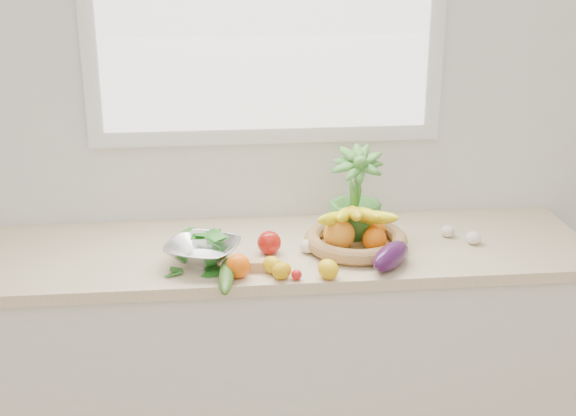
{
  "coord_description": "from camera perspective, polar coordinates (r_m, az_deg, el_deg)",
  "views": [
    {
      "loc": [
        -0.21,
        -0.65,
        2.01
      ],
      "look_at": [
        0.05,
        1.93,
        1.05
      ],
      "focal_mm": 50.0,
      "sensor_mm": 36.0,
      "label": 1
    }
  ],
  "objects": [
    {
      "name": "garlic_b",
      "position": [
        2.96,
        11.3,
        -1.63
      ],
      "size": [
        0.05,
        0.05,
        0.04
      ],
      "primitive_type": "ellipsoid",
      "rotation": [
        0.0,
        0.0,
        0.08
      ],
      "color": "silver",
      "rests_on": "countertop"
    },
    {
      "name": "apple",
      "position": [
        2.76,
        -1.35,
        -2.49
      ],
      "size": [
        0.11,
        0.11,
        0.08
      ],
      "primitive_type": "sphere",
      "rotation": [
        0.0,
        0.0,
        -0.38
      ],
      "color": "#AC150D",
      "rests_on": "countertop"
    },
    {
      "name": "garlic_a",
      "position": [
        2.77,
        1.42,
        -2.73
      ],
      "size": [
        0.07,
        0.07,
        0.05
      ],
      "primitive_type": "ellipsoid",
      "rotation": [
        0.0,
        0.0,
        -0.19
      ],
      "color": "beige",
      "rests_on": "countertop"
    },
    {
      "name": "colander_with_spinach",
      "position": [
        2.68,
        -6.09,
        -2.75
      ],
      "size": [
        0.31,
        0.31,
        0.12
      ],
      "color": "white",
      "rests_on": "countertop"
    },
    {
      "name": "lemon_a",
      "position": [
        2.58,
        2.87,
        -4.36
      ],
      "size": [
        0.09,
        0.1,
        0.06
      ],
      "primitive_type": "ellipsoid",
      "rotation": [
        0.0,
        0.0,
        0.36
      ],
      "color": "yellow",
      "rests_on": "countertop"
    },
    {
      "name": "lemon_b",
      "position": [
        2.58,
        -0.44,
        -4.48
      ],
      "size": [
        0.09,
        0.09,
        0.06
      ],
      "primitive_type": "ellipsoid",
      "rotation": [
        0.0,
        0.0,
        -0.82
      ],
      "color": "#DFA00C",
      "rests_on": "countertop"
    },
    {
      "name": "fruit_basket",
      "position": [
        2.81,
        4.79,
        -1.87
      ],
      "size": [
        0.37,
        0.37,
        0.19
      ],
      "color": "#AA884B",
      "rests_on": "countertop"
    },
    {
      "name": "potted_herb",
      "position": [
        2.86,
        4.82,
        0.99
      ],
      "size": [
        0.22,
        0.22,
        0.34
      ],
      "primitive_type": "imported",
      "rotation": [
        0.0,
        0.0,
        -0.18
      ],
      "color": "#438931",
      "rests_on": "countertop"
    },
    {
      "name": "lemon_c",
      "position": [
        2.62,
        -1.13,
        -4.06
      ],
      "size": [
        0.08,
        0.09,
        0.06
      ],
      "primitive_type": "ellipsoid",
      "rotation": [
        0.0,
        0.0,
        0.51
      ],
      "color": "#E0B10C",
      "rests_on": "countertop"
    },
    {
      "name": "garlic_c",
      "position": [
        2.92,
        13.06,
        -2.08
      ],
      "size": [
        0.06,
        0.06,
        0.05
      ],
      "primitive_type": "ellipsoid",
      "rotation": [
        0.0,
        0.0,
        0.02
      ],
      "color": "white",
      "rests_on": "countertop"
    },
    {
      "name": "countertop",
      "position": [
        2.84,
        -1.05,
        -3.11
      ],
      "size": [
        2.24,
        0.62,
        0.04
      ],
      "primitive_type": "cube",
      "color": "beige",
      "rests_on": "counter_cabinet"
    },
    {
      "name": "radish",
      "position": [
        2.57,
        0.61,
        -4.77
      ],
      "size": [
        0.04,
        0.04,
        0.03
      ],
      "primitive_type": "sphere",
      "rotation": [
        0.0,
        0.0,
        -0.26
      ],
      "color": "red",
      "rests_on": "countertop"
    },
    {
      "name": "back_wall",
      "position": [
        2.98,
        -1.58,
        7.52
      ],
      "size": [
        4.5,
        0.02,
        2.7
      ],
      "primitive_type": "cube",
      "color": "white",
      "rests_on": "ground"
    },
    {
      "name": "orange_loose",
      "position": [
        2.59,
        -3.57,
        -4.14
      ],
      "size": [
        0.09,
        0.09,
        0.08
      ],
      "primitive_type": "sphere",
      "rotation": [
        0.0,
        0.0,
        0.15
      ],
      "color": "#FB6007",
      "rests_on": "countertop"
    },
    {
      "name": "eggplant",
      "position": [
        2.67,
        7.33,
        -3.41
      ],
      "size": [
        0.19,
        0.21,
        0.08
      ],
      "primitive_type": "ellipsoid",
      "rotation": [
        0.0,
        0.0,
        -0.69
      ],
      "color": "#38103E",
      "rests_on": "countertop"
    },
    {
      "name": "cucumber",
      "position": [
        2.56,
        -4.41,
        -4.83
      ],
      "size": [
        0.07,
        0.27,
        0.05
      ],
      "primitive_type": "ellipsoid",
      "rotation": [
        0.0,
        0.0,
        -0.07
      ],
      "color": "#2B5418",
      "rests_on": "countertop"
    },
    {
      "name": "ginger",
      "position": [
        2.64,
        -1.81,
        -4.08
      ],
      "size": [
        0.11,
        0.06,
        0.03
      ],
      "primitive_type": "cube",
      "rotation": [
        0.0,
        0.0,
        -0.1
      ],
      "color": "tan",
      "rests_on": "countertop"
    },
    {
      "name": "counter_cabinet",
      "position": [
        3.05,
        -0.99,
        -10.9
      ],
      "size": [
        2.2,
        0.58,
        0.86
      ],
      "primitive_type": "cube",
      "color": "silver",
      "rests_on": "ground"
    }
  ]
}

